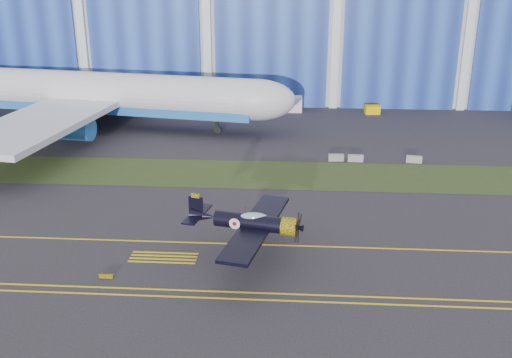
# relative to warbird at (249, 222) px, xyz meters

# --- Properties ---
(ground) EXTENTS (260.00, 260.00, 0.00)m
(ground) POSITION_rel_warbird_xyz_m (10.35, 7.93, -3.65)
(ground) COLOR #312C33
(ground) RESTS_ON ground
(grass_median) EXTENTS (260.00, 10.00, 0.02)m
(grass_median) POSITION_rel_warbird_xyz_m (10.35, 21.93, -3.63)
(grass_median) COLOR #475128
(grass_median) RESTS_ON ground
(hangar) EXTENTS (220.00, 45.70, 30.00)m
(hangar) POSITION_rel_warbird_xyz_m (10.35, 79.71, 11.31)
(hangar) COLOR silver
(hangar) RESTS_ON ground
(taxiway_centreline) EXTENTS (200.00, 0.20, 0.02)m
(taxiway_centreline) POSITION_rel_warbird_xyz_m (10.35, 2.93, -3.64)
(taxiway_centreline) COLOR yellow
(taxiway_centreline) RESTS_ON ground
(edge_line_near) EXTENTS (80.00, 0.20, 0.02)m
(edge_line_near) POSITION_rel_warbird_xyz_m (10.35, -6.57, -3.64)
(edge_line_near) COLOR yellow
(edge_line_near) RESTS_ON ground
(edge_line_far) EXTENTS (80.00, 0.20, 0.02)m
(edge_line_far) POSITION_rel_warbird_xyz_m (10.35, -5.57, -3.64)
(edge_line_far) COLOR yellow
(edge_line_far) RESTS_ON ground
(hold_short_ladder) EXTENTS (6.00, 2.40, 0.02)m
(hold_short_ladder) POSITION_rel_warbird_xyz_m (-7.65, -0.17, -3.64)
(hold_short_ladder) COLOR yellow
(hold_short_ladder) RESTS_ON ground
(guard_board_left) EXTENTS (1.20, 0.15, 0.35)m
(guard_board_left) POSITION_rel_warbird_xyz_m (-11.65, -4.07, -3.47)
(guard_board_left) COLOR yellow
(guard_board_left) RESTS_ON ground
(warbird) EXTENTS (14.16, 16.00, 4.13)m
(warbird) POSITION_rel_warbird_xyz_m (0.00, 0.00, 0.00)
(warbird) COLOR black
(warbird) RESTS_ON ground
(jetliner) EXTENTS (77.42, 68.70, 24.09)m
(jetliner) POSITION_rel_warbird_xyz_m (-26.79, 42.65, 8.40)
(jetliner) COLOR silver
(jetliner) RESTS_ON ground
(shipping_container) EXTENTS (6.02, 2.55, 2.58)m
(shipping_container) POSITION_rel_warbird_xyz_m (1.89, 54.02, -2.36)
(shipping_container) COLOR #F2C9F1
(shipping_container) RESTS_ON ground
(tug) EXTENTS (2.64, 1.84, 1.44)m
(tug) POSITION_rel_warbird_xyz_m (16.81, 53.26, -2.93)
(tug) COLOR #FFCC00
(tug) RESTS_ON ground
(barrier_a) EXTENTS (2.04, 0.74, 0.90)m
(barrier_a) POSITION_rel_warbird_xyz_m (9.24, 27.84, -3.20)
(barrier_a) COLOR gray
(barrier_a) RESTS_ON ground
(barrier_b) EXTENTS (2.01, 0.63, 0.90)m
(barrier_b) POSITION_rel_warbird_xyz_m (11.76, 27.72, -3.20)
(barrier_b) COLOR gray
(barrier_b) RESTS_ON ground
(barrier_c) EXTENTS (2.06, 0.87, 0.90)m
(barrier_c) POSITION_rel_warbird_xyz_m (19.31, 27.79, -3.20)
(barrier_c) COLOR gray
(barrier_c) RESTS_ON ground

